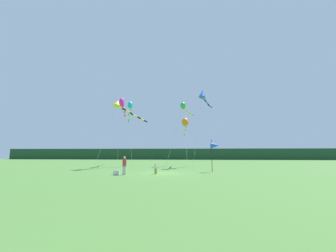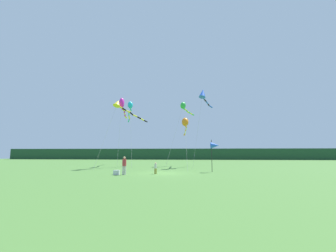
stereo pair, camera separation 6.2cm
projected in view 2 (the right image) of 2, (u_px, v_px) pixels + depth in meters
The scene contains 12 objects.
ground_plane at pixel (163, 173), 21.63m from camera, with size 120.00×120.00×0.00m, color #477533.
distant_treeline at pixel (179, 154), 66.32m from camera, with size 108.00×3.44×3.27m, color #1E4228.
person_adult at pixel (124, 165), 20.18m from camera, with size 0.37×0.37×1.68m.
person_child at pixel (156, 167), 20.94m from camera, with size 0.24×0.24×1.11m.
cooler_box at pixel (117, 172), 20.07m from camera, with size 0.53×0.38×0.42m, color silver.
banner_flag_pole at pixel (215, 146), 23.34m from camera, with size 0.90×0.70×3.43m.
kite_cyan at pixel (130, 108), 35.57m from camera, with size 3.54×10.17×10.31m.
kite_orange at pixel (185, 123), 29.95m from camera, with size 1.00×9.28×6.95m.
kite_magenta at pixel (122, 105), 31.00m from camera, with size 0.88×5.42×9.85m.
kite_yellow at pixel (122, 106), 30.36m from camera, with size 4.46×10.19×9.40m.
kite_green at pixel (184, 106), 35.33m from camera, with size 4.34×7.30×10.34m.
kite_blue at pixel (203, 94), 33.44m from camera, with size 3.69×7.03×11.91m.
Camera 2 is at (2.46, -21.91, 2.03)m, focal length 23.20 mm.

